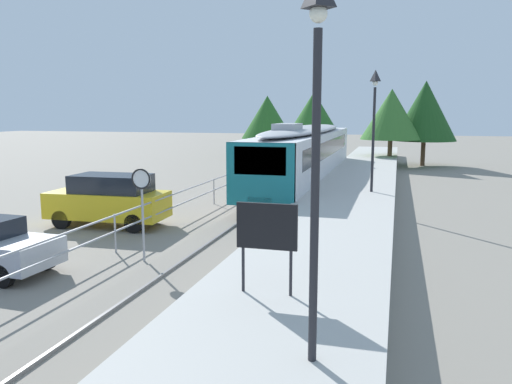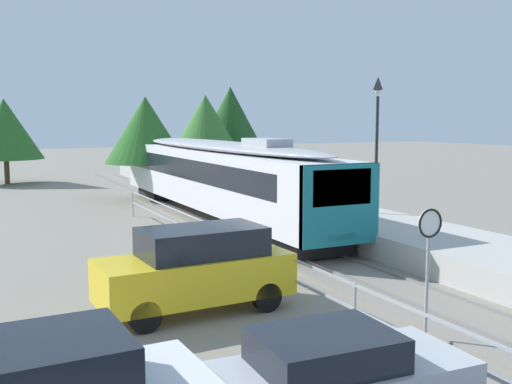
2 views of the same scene
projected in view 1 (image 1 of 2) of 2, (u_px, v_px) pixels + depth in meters
The scene contains 14 objects.
ground_plane at pixel (227, 201), 25.60m from camera, with size 160.00×160.00×0.00m, color gray.
track_rails at pixel (285, 203), 24.79m from camera, with size 3.20×60.00×0.14m.
commuter_train at pixel (305, 151), 29.75m from camera, with size 2.82×20.60×3.74m.
station_platform at pixel (352, 198), 23.86m from camera, with size 3.90×60.00×0.90m, color #B7B5AD.
platform_lamp_near_end at pixel (317, 97), 6.70m from camera, with size 0.34×0.34×5.35m.
platform_lamp_mid_platform at pixel (374, 108), 22.17m from camera, with size 0.34×0.34×5.35m.
platform_notice_board at pixel (267, 229), 9.77m from camera, with size 1.20×0.08×1.80m.
speed_limit_sign at pixel (142, 192), 14.85m from camera, with size 0.61×0.10×2.81m.
carpark_fence at pixel (115, 225), 16.02m from camera, with size 0.06×36.06×1.25m.
parked_suv_yellow at pixel (109, 199), 19.75m from camera, with size 4.68×2.09×2.04m.
tree_behind_carpark at pixel (391, 114), 40.73m from camera, with size 4.86×4.86×6.29m.
tree_behind_station_far at pixel (425, 111), 41.69m from camera, with size 5.18×5.18×6.99m.
tree_distant_left at pixel (314, 118), 37.75m from camera, with size 4.75×4.75×5.93m.
tree_distant_centre at pixel (267, 117), 51.44m from camera, with size 5.26×5.26×6.09m.
Camera 1 is at (5.22, -1.88, 4.42)m, focal length 35.59 mm.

